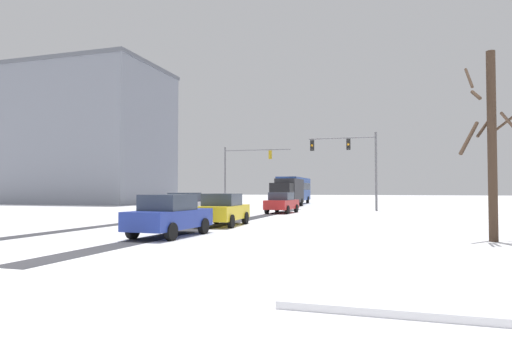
% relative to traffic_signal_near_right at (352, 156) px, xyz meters
% --- Properties ---
extents(ground_plane, '(300.00, 300.00, 0.00)m').
position_rel_traffic_signal_near_right_xyz_m(ground_plane, '(-6.19, -27.05, -4.62)').
color(ground_plane, white).
extents(wheel_track_left_lane, '(0.95, 31.99, 0.01)m').
position_rel_traffic_signal_near_right_xyz_m(wheel_track_left_lane, '(-10.71, -12.50, -4.62)').
color(wheel_track_left_lane, '#38383D').
rests_on(wheel_track_left_lane, ground).
extents(wheel_track_right_lane, '(1.09, 31.99, 0.01)m').
position_rel_traffic_signal_near_right_xyz_m(wheel_track_right_lane, '(-5.49, -12.50, -4.62)').
color(wheel_track_right_lane, '#38383D').
rests_on(wheel_track_right_lane, ground).
extents(sidewalk_kerb_right, '(4.00, 31.99, 0.12)m').
position_rel_traffic_signal_near_right_xyz_m(sidewalk_kerb_right, '(3.29, -13.96, -4.56)').
color(sidewalk_kerb_right, white).
rests_on(sidewalk_kerb_right, ground).
extents(traffic_signal_near_right, '(5.54, 0.42, 6.50)m').
position_rel_traffic_signal_near_right_xyz_m(traffic_signal_near_right, '(0.00, 0.00, 0.00)').
color(traffic_signal_near_right, slate).
rests_on(traffic_signal_near_right, ground).
extents(traffic_signal_far_left, '(7.35, 0.50, 6.50)m').
position_rel_traffic_signal_near_right_xyz_m(traffic_signal_far_left, '(-12.19, 8.11, -0.12)').
color(traffic_signal_far_left, slate).
rests_on(traffic_signal_far_left, ground).
extents(car_red_lead, '(2.01, 4.19, 1.62)m').
position_rel_traffic_signal_near_right_xyz_m(car_red_lead, '(-5.14, -3.27, -3.81)').
color(car_red_lead, red).
rests_on(car_red_lead, ground).
extents(car_silver_second, '(1.90, 4.14, 1.62)m').
position_rel_traffic_signal_near_right_xyz_m(car_silver_second, '(-10.18, -9.84, -3.81)').
color(car_silver_second, '#B7BABF').
rests_on(car_silver_second, ground).
extents(car_yellow_cab_third, '(2.00, 4.19, 1.62)m').
position_rel_traffic_signal_near_right_xyz_m(car_yellow_cab_third, '(-5.11, -15.87, -3.81)').
color(car_yellow_cab_third, yellow).
rests_on(car_yellow_cab_third, ground).
extents(car_blue_fourth, '(1.99, 4.18, 1.62)m').
position_rel_traffic_signal_near_right_xyz_m(car_blue_fourth, '(-5.23, -21.18, -3.81)').
color(car_blue_fourth, '#233899').
rests_on(car_blue_fourth, ground).
extents(bus_oncoming, '(2.88, 11.06, 3.38)m').
position_rel_traffic_signal_near_right_xyz_m(bus_oncoming, '(-8.84, 18.71, -2.63)').
color(bus_oncoming, '#284793').
rests_on(bus_oncoming, ground).
extents(box_truck_delivery, '(2.33, 7.41, 3.02)m').
position_rel_traffic_signal_near_right_xyz_m(box_truck_delivery, '(-7.64, 9.71, -2.99)').
color(box_truck_delivery, black).
rests_on(box_truck_delivery, ground).
extents(bare_tree_sidewalk_near, '(2.27, 2.02, 6.70)m').
position_rel_traffic_signal_near_right_xyz_m(bare_tree_sidewalk_near, '(6.35, -19.39, -1.11)').
color(bare_tree_sidewalk_near, '#423023').
rests_on(bare_tree_sidewalk_near, ground).
extents(office_building_far_left_block, '(20.14, 14.44, 18.33)m').
position_rel_traffic_signal_near_right_xyz_m(office_building_far_left_block, '(-36.44, 13.58, 4.55)').
color(office_building_far_left_block, gray).
rests_on(office_building_far_left_block, ground).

